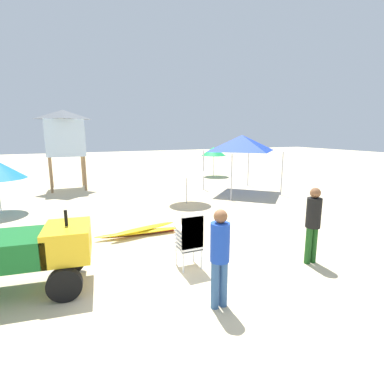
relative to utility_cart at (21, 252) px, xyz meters
The scene contains 10 objects.
ground 3.13m from the utility_cart, 19.23° to the right, with size 80.00×80.00×0.00m, color beige.
utility_cart is the anchor object (origin of this frame).
stacked_plastic_chairs 3.21m from the utility_cart, ahead, with size 0.48×0.48×1.29m.
surfboard_pile 3.57m from the utility_cart, 37.53° to the left, with size 2.60×0.78×0.24m.
lifeguard_near_left 3.60m from the utility_cart, 31.81° to the right, with size 0.32×0.32×1.71m.
lifeguard_near_center 5.91m from the utility_cart, 11.78° to the right, with size 0.32×0.32×1.73m.
popup_canopy 10.92m from the utility_cart, 35.58° to the left, with size 2.76×2.76×2.76m.
lifeguard_tower 10.85m from the utility_cart, 83.95° to the left, with size 1.98×1.98×3.96m.
beach_umbrella_left 15.37m from the utility_cart, 48.91° to the left, with size 1.63×1.63×1.93m.
beach_umbrella_mid 7.54m from the utility_cart, 43.48° to the left, with size 1.67×1.67×1.80m.
Camera 1 is at (-2.09, -4.92, 2.92)m, focal length 28.02 mm.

